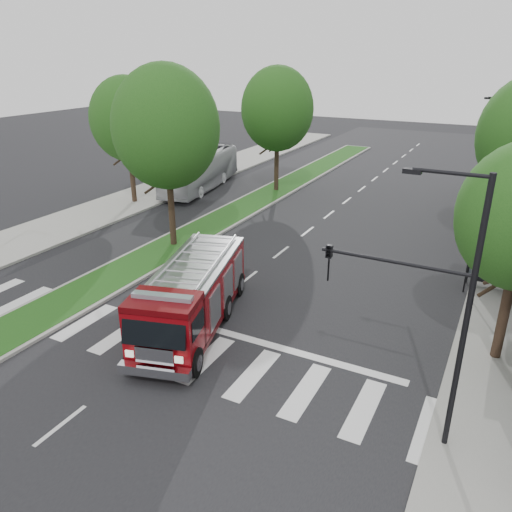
{
  "coord_description": "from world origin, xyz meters",
  "views": [
    {
      "loc": [
        10.88,
        -15.98,
        10.55
      ],
      "look_at": [
        1.02,
        2.96,
        1.8
      ],
      "focal_mm": 35.0,
      "sensor_mm": 36.0,
      "label": 1
    }
  ],
  "objects": [
    {
      "name": "ground",
      "position": [
        0.0,
        0.0,
        0.0
      ],
      "size": [
        140.0,
        140.0,
        0.0
      ],
      "primitive_type": "plane",
      "color": "black",
      "rests_on": "ground"
    },
    {
      "name": "sidewalk_left",
      "position": [
        -14.5,
        10.0,
        0.07
      ],
      "size": [
        5.0,
        80.0,
        0.15
      ],
      "primitive_type": "cube",
      "color": "gray",
      "rests_on": "ground"
    },
    {
      "name": "median",
      "position": [
        -6.0,
        18.0,
        0.08
      ],
      "size": [
        3.0,
        50.0,
        0.15
      ],
      "color": "gray",
      "rests_on": "ground"
    },
    {
      "name": "bus_shelter",
      "position": [
        11.2,
        8.15,
        2.04
      ],
      "size": [
        3.2,
        1.6,
        2.61
      ],
      "color": "black",
      "rests_on": "ground"
    },
    {
      "name": "tree_median_near",
      "position": [
        -6.0,
        6.0,
        6.81
      ],
      "size": [
        5.8,
        5.8,
        10.16
      ],
      "color": "black",
      "rests_on": "ground"
    },
    {
      "name": "tree_median_far",
      "position": [
        -6.0,
        20.0,
        6.49
      ],
      "size": [
        5.6,
        5.6,
        9.72
      ],
      "color": "black",
      "rests_on": "ground"
    },
    {
      "name": "tree_left_mid",
      "position": [
        -14.0,
        12.0,
        6.16
      ],
      "size": [
        5.2,
        5.2,
        9.16
      ],
      "color": "black",
      "rests_on": "ground"
    },
    {
      "name": "streetlight_right_near",
      "position": [
        9.61,
        -3.5,
        4.67
      ],
      "size": [
        4.08,
        0.22,
        8.0
      ],
      "color": "black",
      "rests_on": "ground"
    },
    {
      "name": "streetlight_right_far",
      "position": [
        10.35,
        20.0,
        4.48
      ],
      "size": [
        2.11,
        0.2,
        8.0
      ],
      "color": "black",
      "rests_on": "ground"
    },
    {
      "name": "fire_engine",
      "position": [
        0.24,
        -1.14,
        1.4
      ],
      "size": [
        4.66,
        8.78,
        2.92
      ],
      "rotation": [
        0.0,
        0.0,
        0.27
      ],
      "color": "#4E0407",
      "rests_on": "ground"
    },
    {
      "name": "city_bus",
      "position": [
        -12.0,
        18.05,
        1.52
      ],
      "size": [
        4.43,
        11.22,
        3.05
      ],
      "primitive_type": "imported",
      "rotation": [
        0.0,
        0.0,
        0.18
      ],
      "color": "#BDBDC1",
      "rests_on": "ground"
    }
  ]
}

